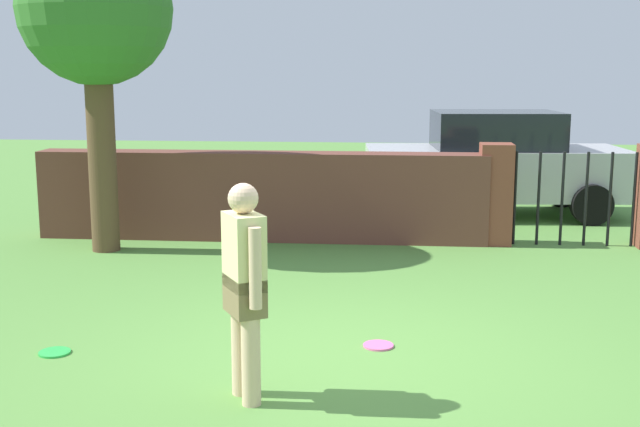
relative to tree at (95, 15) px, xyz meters
The scene contains 8 objects.
ground_plane 5.99m from the tree, 47.52° to the right, with size 40.00×40.00×0.00m, color #568C3D.
brick_wall 3.28m from the tree, 24.75° to the left, with size 6.37×0.50×1.25m, color brown.
tree is the anchor object (origin of this frame).
person 5.91m from the tree, 59.51° to the right, with size 0.37×0.48×1.62m.
fence_gate 6.81m from the tree, ahead, with size 2.58×0.44×1.40m.
car 6.72m from the tree, 30.01° to the left, with size 4.32×2.17×1.72m.
frisbee_green 5.08m from the tree, 76.23° to the right, with size 0.27×0.27×0.02m, color green.
frisbee_pink 5.97m from the tree, 43.05° to the right, with size 0.27×0.27×0.02m, color pink.
Camera 1 is at (0.39, -6.54, 2.42)m, focal length 45.41 mm.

